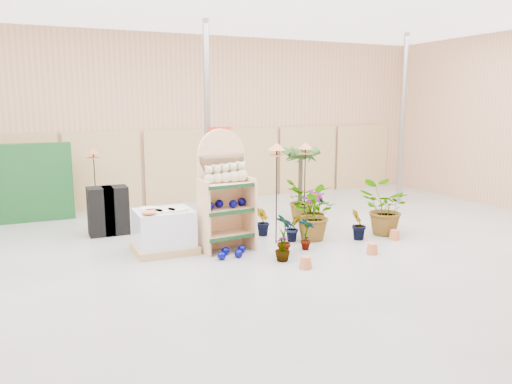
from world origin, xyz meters
The scene contains 25 objects.
room centered at (0.00, 0.91, 2.21)m, with size 15.20×12.10×4.70m.
display_shelf centered at (-0.44, 1.33, 1.03)m, with size 0.99×0.68×2.25m.
teddy_bears centered at (-0.40, 1.22, 1.42)m, with size 0.84×0.23×0.37m.
gazing_balls_shelf centered at (-0.44, 1.20, 0.88)m, with size 0.83×0.28×0.16m.
gazing_balls_floor centered at (-0.48, 0.81, 0.07)m, with size 0.63×0.39×0.15m.
pallet_stack centered at (-1.51, 1.58, 0.39)m, with size 1.11×0.93×0.82m.
charcoal_planters centered at (-2.27, 3.28, 0.50)m, with size 0.80×0.50×1.00m.
trellis_stock centered at (-3.80, 5.20, 0.90)m, with size 2.00×0.30×1.80m, color #14471E.
offer_sign centered at (0.10, 2.98, 1.57)m, with size 0.50×0.08×2.20m.
bird_table_front centered at (0.62, 1.24, 1.83)m, with size 0.34×0.34×1.97m.
bird_table_right centered at (1.87, 2.35, 1.72)m, with size 0.34×0.34×1.85m.
bird_table_back centered at (-2.33, 4.87, 1.56)m, with size 0.34×0.34×1.69m.
palm centered at (2.10, 2.96, 1.52)m, with size 0.70×0.70×1.78m.
potted_plant_0 centered at (0.42, 0.50, 0.38)m, with size 0.41×0.27×0.77m, color #244818.
potted_plant_1 centered at (0.99, 1.23, 0.28)m, with size 0.31×0.25×0.56m, color #244818.
potted_plant_2 centered at (1.39, 1.23, 0.53)m, with size 0.95×0.82×1.06m, color #244818.
potted_plant_3 centered at (1.79, 1.84, 0.44)m, with size 0.49×0.49×0.87m, color #244818.
potted_plant_4 centered at (2.17, 2.20, 0.37)m, with size 0.38×0.26×0.73m, color #244818.
potted_plant_5 centered at (0.61, 1.82, 0.31)m, with size 0.34×0.27×0.61m, color #244818.
potted_plant_6 centered at (2.02, 2.70, 0.48)m, with size 0.86×0.74×0.95m, color #244818.
potted_plant_7 centered at (0.22, 0.20, 0.23)m, with size 0.26×0.26×0.47m, color #244818.
potted_plant_8 centered at (0.93, 0.62, 0.31)m, with size 0.33×0.22×0.62m, color #244818.
potted_plant_9 centered at (2.22, 0.77, 0.32)m, with size 0.36×0.29×0.65m, color #244818.
potted_plant_10 centered at (2.92, 0.93, 0.55)m, with size 1.00×0.86×1.11m, color #244818.
potted_plant_11 centered at (0.53, 2.90, 0.30)m, with size 0.34×0.34×0.60m, color #244818.
Camera 1 is at (-3.59, -7.21, 2.73)m, focal length 35.00 mm.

